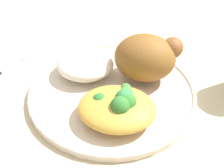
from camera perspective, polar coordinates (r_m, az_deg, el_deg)
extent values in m
plane|color=#CBB890|center=(0.51, 0.00, -2.02)|extent=(2.00, 2.00, 0.00)
cylinder|color=beige|center=(0.51, 0.00, -1.60)|extent=(0.28, 0.28, 0.01)
torus|color=beige|center=(0.51, 0.00, -1.17)|extent=(0.28, 0.28, 0.01)
ellipsoid|color=brown|center=(0.51, 6.18, 4.92)|extent=(0.10, 0.09, 0.08)
sphere|color=brown|center=(0.51, 11.28, 6.69)|extent=(0.04, 0.04, 0.04)
ellipsoid|color=white|center=(0.53, -5.06, 3.73)|extent=(0.10, 0.09, 0.04)
ellipsoid|color=gold|center=(0.45, 0.92, -4.57)|extent=(0.12, 0.10, 0.03)
sphere|color=#31762A|center=(0.44, 2.74, -3.47)|extent=(0.03, 0.03, 0.03)
sphere|color=#32732D|center=(0.43, 1.53, -4.17)|extent=(0.03, 0.03, 0.03)
sphere|color=#407B36|center=(0.47, 2.58, -0.99)|extent=(0.02, 0.02, 0.02)
sphere|color=#3A8B40|center=(0.45, 0.84, -2.71)|extent=(0.02, 0.02, 0.02)
sphere|color=#246E22|center=(0.44, 2.59, -3.75)|extent=(0.03, 0.03, 0.03)
sphere|color=#478A39|center=(0.45, 2.68, -1.81)|extent=(0.02, 0.02, 0.02)
sphere|color=#2B6F2D|center=(0.45, -2.34, -3.19)|extent=(0.02, 0.02, 0.02)
sphere|color=#398647|center=(0.44, 2.44, -2.70)|extent=(0.03, 0.03, 0.03)
cube|color=silver|center=(0.58, -17.94, 1.33)|extent=(0.02, 0.11, 0.01)
cube|color=silver|center=(0.62, -14.95, 5.15)|extent=(0.03, 0.04, 0.00)
cube|color=#B2B2B7|center=(0.63, -18.04, 5.01)|extent=(0.03, 0.11, 0.00)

